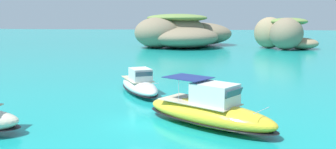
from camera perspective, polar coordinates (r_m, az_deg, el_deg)
ground_plane at (r=24.93m, az=-4.17°, el=-7.94°), size 400.00×400.00×0.00m
islet_large at (r=91.16m, az=1.92°, el=6.75°), size 27.23×31.33×8.33m
islet_small at (r=88.14m, az=18.04°, el=6.29°), size 17.88×13.96×7.52m
motorboat_yellow at (r=24.34m, az=6.58°, el=-5.92°), size 10.20×8.06×3.18m
motorboat_white at (r=34.64m, az=-4.63°, el=-1.67°), size 6.36×8.69×2.51m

